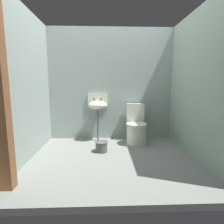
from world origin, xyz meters
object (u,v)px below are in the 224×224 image
object	(u,v)px
toilet_near_wall	(136,127)
sink	(98,105)
wooden_door_post	(0,85)
bucket	(101,146)

from	to	relation	value
toilet_near_wall	sink	xyz separation A→B (m)	(-0.77, 0.19, 0.43)
wooden_door_post	toilet_near_wall	distance (m)	2.46
wooden_door_post	bucket	size ratio (longest dim) A/B	10.53
wooden_door_post	bucket	bearing A→B (deg)	46.38
wooden_door_post	sink	distance (m)	2.02
toilet_near_wall	wooden_door_post	bearing A→B (deg)	45.85
sink	wooden_door_post	bearing A→B (deg)	-118.56
sink	bucket	bearing A→B (deg)	-82.51
wooden_door_post	sink	size ratio (longest dim) A/B	2.36
toilet_near_wall	bucket	size ratio (longest dim) A/B	3.52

